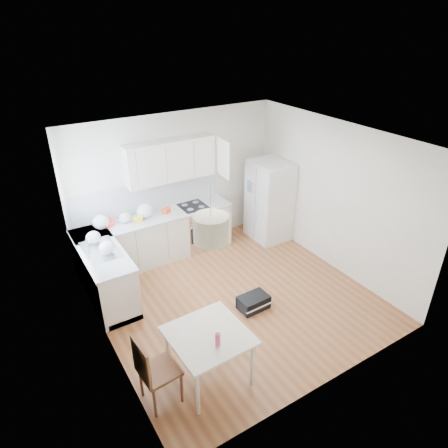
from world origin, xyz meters
name	(u,v)px	position (x,y,z in m)	size (l,w,h in m)	color
floor	(234,297)	(0.00, 0.00, 0.00)	(4.20, 4.20, 0.00)	brown
ceiling	(237,140)	(0.00, 0.00, 2.70)	(4.20, 4.20, 0.00)	white
wall_back	(176,183)	(0.00, 2.10, 1.35)	(4.20, 4.20, 0.00)	white
wall_left	(99,268)	(-2.10, 0.00, 1.35)	(4.20, 4.20, 0.00)	white
wall_right	(334,197)	(2.10, 0.00, 1.35)	(4.20, 4.20, 0.00)	white
window_glassblock	(73,207)	(-2.09, 1.15, 1.75)	(0.02, 1.00, 1.00)	#BFE0F9
cabinets_back	(157,239)	(-0.60, 1.80, 0.44)	(3.00, 0.60, 0.88)	silver
cabinets_left	(104,273)	(-1.80, 1.20, 0.44)	(0.60, 1.80, 0.88)	silver
counter_back	(155,217)	(-0.60, 1.80, 0.90)	(3.02, 0.64, 0.04)	silver
counter_left	(100,249)	(-1.80, 1.20, 0.90)	(0.64, 1.82, 0.04)	silver
backsplash_back	(147,196)	(-0.60, 2.09, 1.21)	(3.00, 0.01, 0.58)	white
backsplash_left	(78,238)	(-2.09, 1.20, 1.21)	(0.01, 1.80, 0.58)	white
upper_cabinets	(170,160)	(-0.15, 1.94, 1.88)	(1.70, 0.32, 0.75)	silver
range_oven	(194,228)	(0.20, 1.80, 0.44)	(0.50, 0.61, 0.88)	silver
sink	(101,250)	(-1.80, 1.15, 0.92)	(0.50, 0.80, 0.16)	silver
refrigerator	(270,201)	(1.76, 1.38, 0.83)	(0.80, 0.83, 1.66)	white
dining_table	(209,339)	(-1.19, -1.22, 0.66)	(0.96, 0.96, 0.74)	beige
dining_chair	(160,369)	(-1.85, -1.20, 0.51)	(0.43, 0.43, 1.01)	#533218
drink_bottle	(218,338)	(-1.18, -1.44, 0.85)	(0.06, 0.06, 0.22)	#D53B62
gym_bag	(253,302)	(0.11, -0.39, 0.11)	(0.48, 0.32, 0.22)	black
pendant_lamp	(211,229)	(-1.10, -1.18, 2.18)	(0.39, 0.39, 0.31)	beige
grocery_bag_a	(101,222)	(-1.57, 1.84, 1.05)	(0.29, 0.25, 0.26)	white
grocery_bag_b	(125,218)	(-1.15, 1.83, 1.02)	(0.22, 0.19, 0.20)	white
grocery_bag_c	(145,211)	(-0.76, 1.84, 1.06)	(0.31, 0.26, 0.28)	white
grocery_bag_d	(93,237)	(-1.82, 1.42, 1.02)	(0.23, 0.20, 0.21)	white
grocery_bag_e	(107,248)	(-1.74, 0.98, 1.03)	(0.24, 0.21, 0.22)	white
snack_orange	(167,210)	(-0.35, 1.81, 0.97)	(0.15, 0.09, 0.10)	red
snack_yellow	(138,219)	(-0.94, 1.75, 0.97)	(0.15, 0.09, 0.10)	yellow
snack_red	(108,223)	(-1.44, 1.87, 0.98)	(0.18, 0.11, 0.12)	red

